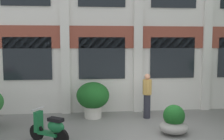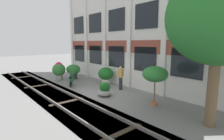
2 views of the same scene
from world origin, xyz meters
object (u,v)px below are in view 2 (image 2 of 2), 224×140
at_px(broadleaf_tree, 219,20).
at_px(potted_plant_stone_basin, 106,74).
at_px(potted_plant_low_pan, 155,75).
at_px(resident_by_doorway, 121,77).
at_px(scooter_near_curb, 71,80).
at_px(potted_plant_fluted_column, 59,70).
at_px(potted_plant_wide_bowl, 105,90).
at_px(potted_plant_glazed_jar, 73,70).

bearing_deg(broadleaf_tree, potted_plant_stone_basin, 171.38).
bearing_deg(potted_plant_stone_basin, broadleaf_tree, -8.62).
bearing_deg(potted_plant_low_pan, potted_plant_stone_basin, 169.27).
bearing_deg(resident_by_doorway, scooter_near_curb, -139.02).
height_order(potted_plant_fluted_column, scooter_near_curb, potted_plant_fluted_column).
relative_size(broadleaf_tree, potted_plant_stone_basin, 4.47).
relative_size(scooter_near_curb, resident_by_doorway, 0.70).
distance_m(potted_plant_low_pan, scooter_near_curb, 7.11).
height_order(potted_plant_low_pan, potted_plant_wide_bowl, potted_plant_low_pan).
bearing_deg(potted_plant_fluted_column, potted_plant_wide_bowl, 1.41).
height_order(potted_plant_low_pan, potted_plant_stone_basin, potted_plant_low_pan).
xyz_separation_m(potted_plant_glazed_jar, scooter_near_curb, (2.37, -1.47, -0.37)).
height_order(potted_plant_stone_basin, potted_plant_fluted_column, potted_plant_fluted_column).
bearing_deg(scooter_near_curb, potted_plant_fluted_column, 28.12).
bearing_deg(potted_plant_low_pan, potted_plant_glazed_jar, 179.63).
distance_m(broadleaf_tree, potted_plant_glazed_jar, 12.61).
distance_m(broadleaf_tree, scooter_near_curb, 10.55).
relative_size(potted_plant_low_pan, scooter_near_curb, 1.79).
height_order(potted_plant_glazed_jar, potted_plant_fluted_column, potted_plant_fluted_column).
bearing_deg(broadleaf_tree, scooter_near_curb, -173.11).
bearing_deg(potted_plant_glazed_jar, scooter_near_curb, -31.91).
xyz_separation_m(potted_plant_fluted_column, scooter_near_curb, (2.78, -0.24, -0.50)).
height_order(potted_plant_fluted_column, resident_by_doorway, resident_by_doorway).
height_order(potted_plant_stone_basin, potted_plant_wide_bowl, potted_plant_stone_basin).
height_order(potted_plant_low_pan, potted_plant_fluted_column, potted_plant_low_pan).
bearing_deg(potted_plant_low_pan, potted_plant_wide_bowl, -161.78).
distance_m(broadleaf_tree, potted_plant_low_pan, 3.87).
bearing_deg(potted_plant_glazed_jar, potted_plant_fluted_column, -108.62).
height_order(potted_plant_low_pan, resident_by_doorway, potted_plant_low_pan).
distance_m(potted_plant_stone_basin, scooter_near_curb, 2.81).
relative_size(potted_plant_glazed_jar, scooter_near_curb, 1.13).
distance_m(potted_plant_glazed_jar, potted_plant_low_pan, 9.26).
bearing_deg(potted_plant_stone_basin, potted_plant_wide_bowl, -39.65).
height_order(potted_plant_glazed_jar, potted_plant_wide_bowl, potted_plant_glazed_jar).
relative_size(potted_plant_glazed_jar, potted_plant_fluted_column, 0.83).
height_order(potted_plant_glazed_jar, resident_by_doorway, resident_by_doorway).
bearing_deg(resident_by_doorway, potted_plant_stone_basin, -179.70).
xyz_separation_m(potted_plant_low_pan, scooter_near_curb, (-6.85, -1.41, -1.27)).
relative_size(potted_plant_low_pan, resident_by_doorway, 1.26).
bearing_deg(potted_plant_low_pan, resident_by_doorway, 167.30).
bearing_deg(potted_plant_wide_bowl, potted_plant_fluted_column, -178.59).
xyz_separation_m(broadleaf_tree, potted_plant_glazed_jar, (-12.14, 0.29, -3.42)).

